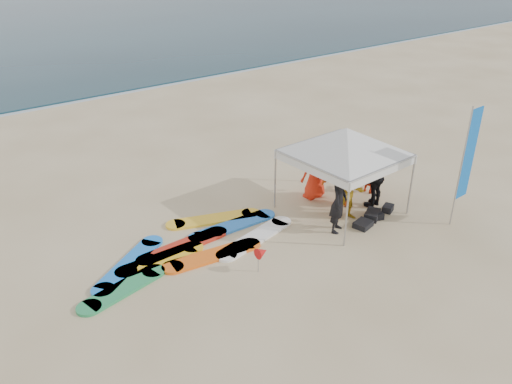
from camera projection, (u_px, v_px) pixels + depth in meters
The scene contains 13 objects.
ground at pixel (310, 285), 11.39m from camera, with size 120.00×120.00×0.00m, color beige.
shoreline_foam at pixel (42, 106), 23.97m from camera, with size 160.00×1.20×0.01m, color silver.
person_black_a at pixel (339, 202), 13.18m from camera, with size 0.63×0.42×1.73m, color black.
person_yellow at pixel (350, 193), 13.78m from camera, with size 0.78×0.61×1.61m, color gold.
person_orange_a at pixel (344, 175), 14.47m from camera, with size 1.26×0.73×1.96m, color #C84411.
person_black_b at pixel (377, 176), 14.41m from camera, with size 1.12×0.47×1.92m, color black.
person_orange_b at pixel (315, 169), 14.94m from camera, with size 0.91×0.59×1.87m, color red.
person_seated at pixel (369, 179), 15.46m from camera, with size 0.85×0.27×0.91m, color #FD4216.
canopy_tent at pixel (347, 129), 13.46m from camera, with size 3.83×3.83×2.89m.
feather_flag at pixel (468, 156), 13.11m from camera, with size 0.57×0.04×3.38m.
marker_pennant at pixel (262, 252), 11.70m from camera, with size 0.28×0.28×0.64m.
gear_pile at pixel (373, 216), 14.05m from camera, with size 1.75×0.67×0.22m.
surfboard_spread at pixel (194, 247), 12.75m from camera, with size 5.72×2.63×0.07m.
Camera 1 is at (-6.81, -6.36, 6.98)m, focal length 35.00 mm.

